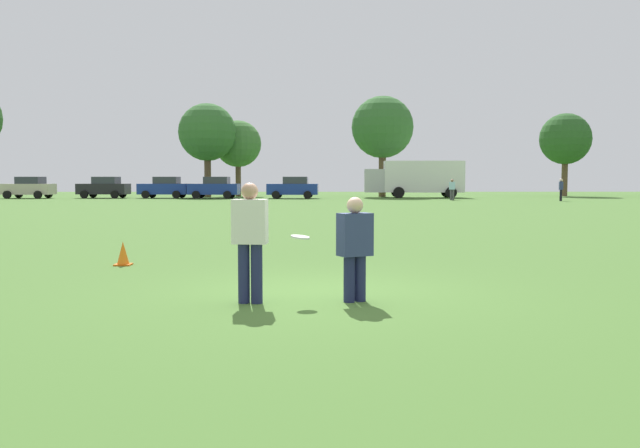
% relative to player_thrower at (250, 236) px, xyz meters
% --- Properties ---
extents(ground_plane, '(147.03, 147.03, 0.00)m').
position_rel_player_thrower_xyz_m(ground_plane, '(0.98, 0.78, -0.95)').
color(ground_plane, '#47702D').
extents(player_thrower, '(0.50, 0.33, 1.68)m').
position_rel_player_thrower_xyz_m(player_thrower, '(0.00, 0.00, 0.00)').
color(player_thrower, '#1E234C').
rests_on(player_thrower, ground).
extents(player_defender, '(0.53, 0.44, 1.48)m').
position_rel_player_thrower_xyz_m(player_defender, '(1.47, 0.10, -0.13)').
color(player_defender, '#1E234C').
rests_on(player_defender, ground).
extents(frisbee, '(0.27, 0.27, 0.07)m').
position_rel_player_thrower_xyz_m(frisbee, '(0.70, 0.16, -0.03)').
color(frisbee, white).
extents(traffic_cone, '(0.32, 0.32, 0.48)m').
position_rel_player_thrower_xyz_m(traffic_cone, '(-2.93, 4.13, -0.72)').
color(traffic_cone, '#D8590C').
rests_on(traffic_cone, ground).
extents(parked_car_near_left, '(4.29, 2.39, 1.82)m').
position_rel_player_thrower_xyz_m(parked_car_near_left, '(-23.10, 48.07, -0.02)').
color(parked_car_near_left, '#B7AD99').
rests_on(parked_car_near_left, ground).
extents(parked_car_mid_left, '(4.29, 2.39, 1.82)m').
position_rel_player_thrower_xyz_m(parked_car_mid_left, '(-16.95, 48.75, -0.02)').
color(parked_car_mid_left, black).
rests_on(parked_car_mid_left, ground).
extents(parked_car_center, '(4.29, 2.39, 1.82)m').
position_rel_player_thrower_xyz_m(parked_car_center, '(-11.75, 48.52, -0.02)').
color(parked_car_center, navy).
rests_on(parked_car_center, ground).
extents(parked_car_mid_right, '(4.29, 2.39, 1.82)m').
position_rel_player_thrower_xyz_m(parked_car_mid_right, '(-7.39, 47.74, -0.02)').
color(parked_car_mid_right, navy).
rests_on(parked_car_mid_right, ground).
extents(parked_car_near_right, '(4.29, 2.39, 1.82)m').
position_rel_player_thrower_xyz_m(parked_car_near_right, '(-0.77, 47.30, -0.02)').
color(parked_car_near_right, navy).
rests_on(parked_car_near_right, ground).
extents(box_truck, '(8.62, 3.31, 3.18)m').
position_rel_player_thrower_xyz_m(box_truck, '(9.83, 49.59, 0.80)').
color(box_truck, white).
rests_on(box_truck, ground).
extents(bystander_sideline_watcher, '(0.51, 0.39, 1.63)m').
position_rel_player_thrower_xyz_m(bystander_sideline_watcher, '(11.64, 43.06, -0.03)').
color(bystander_sideline_watcher, '#4C4C51').
rests_on(bystander_sideline_watcher, ground).
extents(bystander_far_jogger, '(0.36, 0.51, 1.67)m').
position_rel_player_thrower_xyz_m(bystander_far_jogger, '(19.32, 40.91, -0.00)').
color(bystander_far_jogger, black).
rests_on(bystander_far_jogger, ground).
extents(tree_center_elm, '(5.19, 5.19, 8.44)m').
position_rel_player_thrower_xyz_m(tree_center_elm, '(-8.68, 52.38, 4.86)').
color(tree_center_elm, brown).
rests_on(tree_center_elm, ground).
extents(tree_east_birch, '(4.37, 4.37, 7.11)m').
position_rel_player_thrower_xyz_m(tree_east_birch, '(-6.18, 54.79, 3.94)').
color(tree_east_birch, brown).
rests_on(tree_east_birch, ground).
extents(tree_east_oak, '(5.62, 5.62, 9.13)m').
position_rel_player_thrower_xyz_m(tree_east_oak, '(7.19, 52.53, 5.33)').
color(tree_east_oak, brown).
rests_on(tree_east_oak, ground).
extents(tree_far_east_pine, '(4.78, 4.78, 7.76)m').
position_rel_player_thrower_xyz_m(tree_far_east_pine, '(24.57, 54.40, 4.39)').
color(tree_far_east_pine, brown).
rests_on(tree_far_east_pine, ground).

